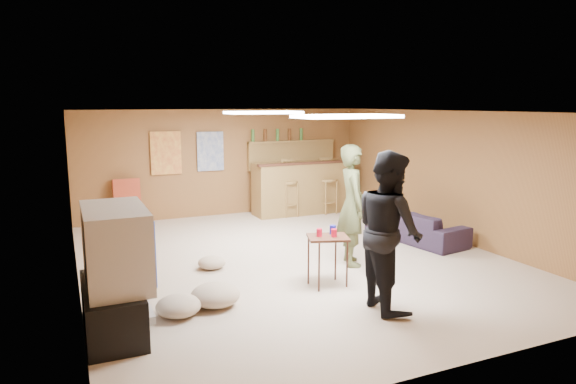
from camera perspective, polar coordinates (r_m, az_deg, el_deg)
name	(u,v)px	position (r m, az deg, el deg)	size (l,w,h in m)	color
ground	(293,259)	(7.79, 0.60, -7.50)	(7.00, 7.00, 0.00)	tan
ceiling	(294,112)	(7.44, 0.63, 8.90)	(6.00, 7.00, 0.02)	silver
wall_back	(224,163)	(10.79, -7.11, 3.26)	(6.00, 0.02, 2.20)	brown
wall_front	(463,248)	(4.66, 18.84, -5.92)	(6.00, 0.02, 2.20)	brown
wall_left	(73,203)	(6.88, -22.78, -1.17)	(0.02, 7.00, 2.20)	brown
wall_right	(454,176)	(9.18, 17.93, 1.71)	(0.02, 7.00, 2.20)	brown
tv_stand	(112,308)	(5.67, -18.94, -12.13)	(0.55, 1.30, 0.50)	black
dvd_box	(135,314)	(5.73, -16.64, -12.87)	(0.35, 0.50, 0.08)	#B2B2B7
tv_body	(116,246)	(5.48, -18.59, -5.74)	(0.60, 1.10, 0.80)	#B2B2B7
tv_screen	(147,243)	(5.51, -15.37, -5.48)	(0.02, 0.95, 0.65)	navy
bar_counter	(300,188)	(10.89, 1.37, 0.48)	(2.00, 0.60, 1.10)	brown
bar_lip	(306,163)	(10.59, 1.96, 3.21)	(2.10, 0.12, 0.05)	#3C1E13
bar_shelf	(292,142)	(11.18, 0.41, 5.63)	(2.00, 0.18, 0.05)	brown
bar_backing	(291,155)	(11.23, 0.36, 4.11)	(2.00, 0.14, 0.60)	brown
poster_left	(166,153)	(10.45, -13.40, 4.24)	(0.60, 0.03, 0.85)	#BF3F26
poster_right	(210,151)	(10.65, -8.63, 4.49)	(0.55, 0.03, 0.80)	#334C99
folding_chair_stack	(127,202)	(10.30, -17.42, -1.09)	(0.50, 0.14, 0.90)	#AE3920
ceiling_panel_front	(347,116)	(6.11, 6.53, 8.35)	(1.20, 0.60, 0.04)	white
ceiling_panel_back	(263,113)	(8.55, -2.74, 8.81)	(1.20, 0.60, 0.04)	white
person_olive	(352,205)	(7.43, 7.15, -1.46)	(0.64, 0.42, 1.75)	#4D5430
person_black	(389,230)	(5.91, 11.15, -4.21)	(0.88, 0.69, 1.81)	black
sofa	(416,225)	(9.04, 13.99, -3.61)	(1.81, 0.71, 0.53)	black
tray_table	(328,261)	(6.65, 4.42, -7.66)	(0.50, 0.40, 0.65)	#3C1E13
cup_red_near	(319,233)	(6.54, 3.49, -4.52)	(0.07, 0.07, 0.10)	red
cup_red_far	(334,233)	(6.53, 5.13, -4.56)	(0.07, 0.07, 0.10)	red
cup_blue	(333,230)	(6.66, 4.99, -4.20)	(0.08, 0.08, 0.11)	#161798
bar_stool_left	(289,185)	(10.57, 0.16, 0.77)	(0.42, 0.42, 1.31)	brown
bar_stool_right	(329,183)	(10.88, 4.53, 1.06)	(0.42, 0.42, 1.33)	brown
cushion_near_tv	(215,295)	(6.12, -8.08, -11.25)	(0.58, 0.58, 0.26)	tan
cushion_mid	(212,262)	(7.44, -8.47, -7.75)	(0.39, 0.39, 0.18)	tan
cushion_far	(179,306)	(5.93, -12.07, -12.27)	(0.50, 0.50, 0.23)	tan
bottle_row	(278,135)	(11.02, -1.17, 6.37)	(1.20, 0.08, 0.26)	#3F7233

